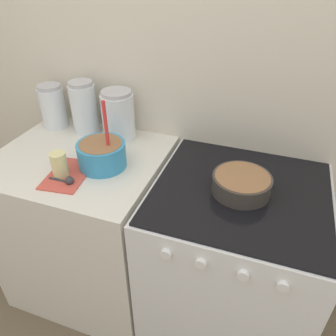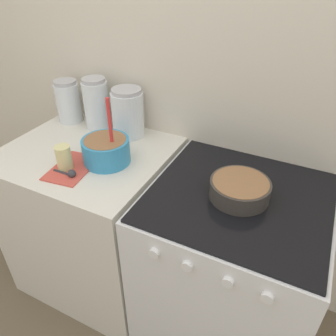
{
  "view_description": "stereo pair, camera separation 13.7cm",
  "coord_description": "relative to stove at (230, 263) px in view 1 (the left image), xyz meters",
  "views": [
    {
      "loc": [
        0.45,
        -0.75,
        1.71
      ],
      "look_at": [
        0.07,
        0.32,
        0.94
      ],
      "focal_mm": 35.0,
      "sensor_mm": 36.0,
      "label": 1
    },
    {
      "loc": [
        0.57,
        -0.69,
        1.71
      ],
      "look_at": [
        0.07,
        0.32,
        0.94
      ],
      "focal_mm": 35.0,
      "sensor_mm": 36.0,
      "label": 2
    }
  ],
  "objects": [
    {
      "name": "stove",
      "position": [
        0.0,
        0.0,
        0.0
      ],
      "size": [
        0.72,
        0.7,
        0.89
      ],
      "color": "silver",
      "rests_on": "ground_plane"
    },
    {
      "name": "storage_jar_middle",
      "position": [
        -0.86,
        0.24,
        0.56
      ],
      "size": [
        0.13,
        0.13,
        0.27
      ],
      "color": "silver",
      "rests_on": "countertop_cabinet"
    },
    {
      "name": "measuring_spoon",
      "position": [
        -0.69,
        -0.2,
        0.46
      ],
      "size": [
        0.12,
        0.04,
        0.04
      ],
      "color": "#333338",
      "rests_on": "countertop_cabinet"
    },
    {
      "name": "recipe_page",
      "position": [
        -0.72,
        -0.15,
        0.45
      ],
      "size": [
        0.19,
        0.27,
        0.01
      ],
      "color": "#CC4C3F",
      "rests_on": "countertop_cabinet"
    },
    {
      "name": "baking_pan",
      "position": [
        -0.0,
        -0.01,
        0.49
      ],
      "size": [
        0.24,
        0.24,
        0.08
      ],
      "color": "#38332D",
      "rests_on": "stove"
    },
    {
      "name": "wall_back",
      "position": [
        -0.38,
        0.37,
        0.75
      ],
      "size": [
        4.58,
        0.05,
        2.4
      ],
      "color": "beige",
      "rests_on": "ground_plane"
    },
    {
      "name": "mixing_bowl",
      "position": [
        -0.62,
        -0.03,
        0.51
      ],
      "size": [
        0.21,
        0.21,
        0.32
      ],
      "color": "#338CBF",
      "rests_on": "countertop_cabinet"
    },
    {
      "name": "countertop_cabinet",
      "position": [
        -0.77,
        0.0,
        0.0
      ],
      "size": [
        0.79,
        0.69,
        0.89
      ],
      "color": "silver",
      "rests_on": "ground_plane"
    },
    {
      "name": "storage_jar_right",
      "position": [
        -0.67,
        0.24,
        0.55
      ],
      "size": [
        0.16,
        0.16,
        0.25
      ],
      "color": "silver",
      "rests_on": "countertop_cabinet"
    },
    {
      "name": "tin_can",
      "position": [
        -0.75,
        -0.16,
        0.5
      ],
      "size": [
        0.07,
        0.07,
        0.11
      ],
      "color": "beige",
      "rests_on": "countertop_cabinet"
    },
    {
      "name": "storage_jar_left",
      "position": [
        -1.05,
        0.24,
        0.54
      ],
      "size": [
        0.13,
        0.13,
        0.23
      ],
      "color": "silver",
      "rests_on": "countertop_cabinet"
    }
  ]
}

